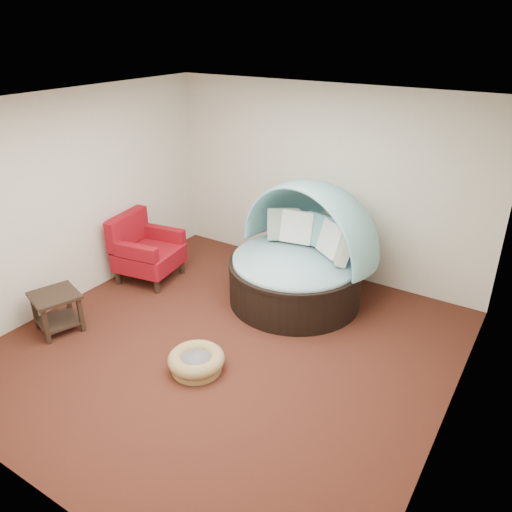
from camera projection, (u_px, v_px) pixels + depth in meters
The scene contains 10 objects.
floor at pixel (227, 346), 6.00m from camera, with size 5.00×5.00×0.00m, color #491E14.
wall_back at pixel (324, 183), 7.31m from camera, with size 5.00×5.00×0.00m, color beige.
wall_front at pixel (15, 360), 3.50m from camera, with size 5.00×5.00×0.00m, color beige.
wall_left at pixel (71, 200), 6.61m from camera, with size 5.00×5.00×0.00m, color beige.
wall_right at pixel (465, 304), 4.19m from camera, with size 5.00×5.00×0.00m, color beige.
ceiling at pixel (220, 107), 4.80m from camera, with size 5.00×5.00×0.00m, color white.
canopy_daybed at pixel (301, 248), 6.73m from camera, with size 2.22×2.17×1.67m.
pet_basket at pixel (196, 361), 5.56m from camera, with size 0.67×0.67×0.22m.
red_armchair at pixel (145, 250), 7.42m from camera, with size 0.97×0.98×1.00m.
side_table at pixel (57, 307), 6.20m from camera, with size 0.68×0.68×0.51m.
Camera 1 is at (2.96, -3.99, 3.56)m, focal length 35.00 mm.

